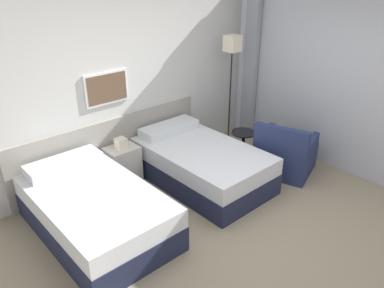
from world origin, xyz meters
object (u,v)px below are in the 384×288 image
(nightstand, at_px, (123,164))
(side_table, at_px, (243,141))
(floor_lamp, at_px, (232,56))
(bed_near_window, at_px, (201,164))
(bed_near_door, at_px, (95,210))
(armchair, at_px, (285,155))

(nightstand, relative_size, side_table, 1.37)
(floor_lamp, xyz_separation_m, side_table, (-0.28, -0.57, -1.19))
(bed_near_window, height_order, nightstand, nightstand)
(bed_near_door, bearing_deg, bed_near_window, 0.00)
(bed_near_door, height_order, armchair, armchair)
(bed_near_window, relative_size, armchair, 1.95)
(side_table, bearing_deg, bed_near_door, -179.94)
(bed_near_door, xyz_separation_m, bed_near_window, (1.66, 0.00, 0.00))
(bed_near_door, xyz_separation_m, armchair, (2.78, -0.63, -0.01))
(bed_near_door, bearing_deg, floor_lamp, 11.37)
(bed_near_window, bearing_deg, nightstand, 139.05)
(side_table, bearing_deg, nightstand, 157.55)
(bed_near_window, distance_m, armchair, 1.28)
(bed_near_window, height_order, floor_lamp, floor_lamp)
(bed_near_door, xyz_separation_m, nightstand, (0.83, 0.72, 0.00))
(nightstand, bearing_deg, side_table, -22.45)
(bed_near_door, relative_size, bed_near_window, 1.00)
(armchair, bearing_deg, side_table, 0.24)
(bed_near_window, bearing_deg, armchair, -29.40)
(floor_lamp, height_order, side_table, floor_lamp)
(nightstand, relative_size, armchair, 0.70)
(bed_near_window, bearing_deg, floor_lamp, 25.75)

